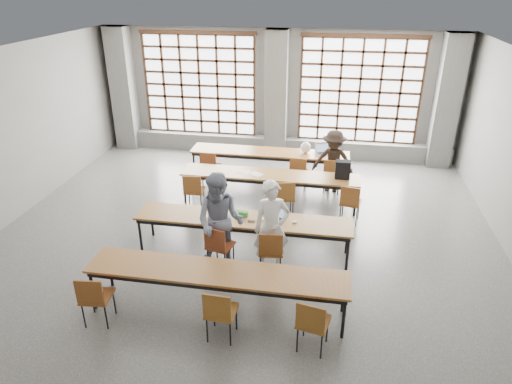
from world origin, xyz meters
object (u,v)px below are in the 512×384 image
(chair_front_left, at_px, (218,243))
(chair_near_right, at_px, (312,321))
(backpack, at_px, (343,170))
(chair_near_mid, at_px, (220,310))
(desk_row_c, at_px, (243,221))
(desk_row_d, at_px, (217,275))
(desk_row_a, at_px, (270,154))
(chair_mid_right, at_px, (350,200))
(laptop_front, at_px, (274,215))
(chair_mid_left, at_px, (194,188))
(plastic_bag, at_px, (306,147))
(chair_front_right, at_px, (271,248))
(red_pouch, at_px, (96,294))
(student_back, at_px, (333,161))
(green_box, at_px, (241,214))
(mouse, at_px, (295,222))
(desk_row_b, at_px, (270,177))
(laptop_back, at_px, (323,151))
(phone, at_px, (252,221))
(chair_mid_centre, at_px, (285,195))
(student_female, at_px, (220,222))
(chair_back_left, at_px, (210,164))
(chair_back_mid, at_px, (298,170))
(chair_back_right, at_px, (332,172))
(chair_near_left, at_px, (94,295))
(student_male, at_px, (272,228))

(chair_front_left, xyz_separation_m, chair_near_right, (1.74, -1.69, 0.00))
(backpack, bearing_deg, chair_near_mid, -112.21)
(desk_row_c, xyz_separation_m, desk_row_d, (-0.07, -1.69, 0.00))
(desk_row_c, distance_m, desk_row_d, 1.69)
(desk_row_a, distance_m, chair_mid_right, 2.87)
(laptop_front, bearing_deg, chair_mid_left, 145.07)
(chair_mid_left, bearing_deg, plastic_bag, 42.79)
(chair_front_right, bearing_deg, red_pouch, -145.82)
(student_back, bearing_deg, chair_near_mid, -94.99)
(desk_row_c, relative_size, green_box, 16.00)
(chair_near_mid, bearing_deg, plastic_bag, 82.79)
(laptop_front, relative_size, mouse, 4.45)
(desk_row_b, height_order, laptop_back, laptop_back)
(desk_row_d, distance_m, phone, 1.61)
(desk_row_c, height_order, laptop_back, laptop_back)
(desk_row_c, height_order, chair_mid_right, chair_mid_right)
(desk_row_a, height_order, desk_row_d, same)
(chair_mid_centre, bearing_deg, phone, -105.03)
(plastic_bag, bearing_deg, student_back, -38.16)
(desk_row_a, distance_m, chair_near_right, 6.05)
(student_female, bearing_deg, plastic_bag, 77.76)
(laptop_back, bearing_deg, chair_mid_centre, -107.86)
(laptop_back, height_order, red_pouch, laptop_back)
(chair_mid_left, xyz_separation_m, red_pouch, (-0.36, -3.73, -0.04))
(student_female, bearing_deg, desk_row_d, -75.20)
(chair_back_left, bearing_deg, mouse, -51.07)
(chair_back_mid, bearing_deg, plastic_bag, 81.17)
(chair_back_right, relative_size, chair_front_right, 1.00)
(desk_row_d, bearing_deg, chair_near_left, -159.61)
(chair_back_mid, height_order, mouse, chair_back_mid)
(mouse, bearing_deg, chair_near_left, -139.66)
(student_back, bearing_deg, chair_front_right, -94.65)
(desk_row_d, bearing_deg, phone, 81.16)
(chair_near_mid, height_order, red_pouch, chair_near_mid)
(chair_front_right, xyz_separation_m, student_back, (0.97, 3.68, 0.23))
(chair_near_mid, bearing_deg, chair_mid_right, 64.14)
(desk_row_a, xyz_separation_m, student_back, (1.60, -0.50, 0.10))
(student_male, relative_size, plastic_bag, 6.04)
(chair_mid_right, distance_m, student_male, 2.44)
(desk_row_c, relative_size, chair_near_mid, 4.55)
(chair_near_right, xyz_separation_m, student_female, (-1.72, 1.82, 0.36))
(chair_back_mid, relative_size, chair_front_right, 1.00)
(chair_front_left, height_order, green_box, chair_front_left)
(mouse, xyz_separation_m, red_pouch, (-2.72, -2.22, -0.25))
(desk_row_b, bearing_deg, chair_front_left, -100.46)
(desk_row_d, height_order, student_male, student_male)
(desk_row_b, relative_size, student_male, 2.32)
(desk_row_c, xyz_separation_m, backpack, (1.79, 2.16, 0.27))
(chair_back_left, distance_m, red_pouch, 5.17)
(chair_back_left, distance_m, chair_front_right, 4.09)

